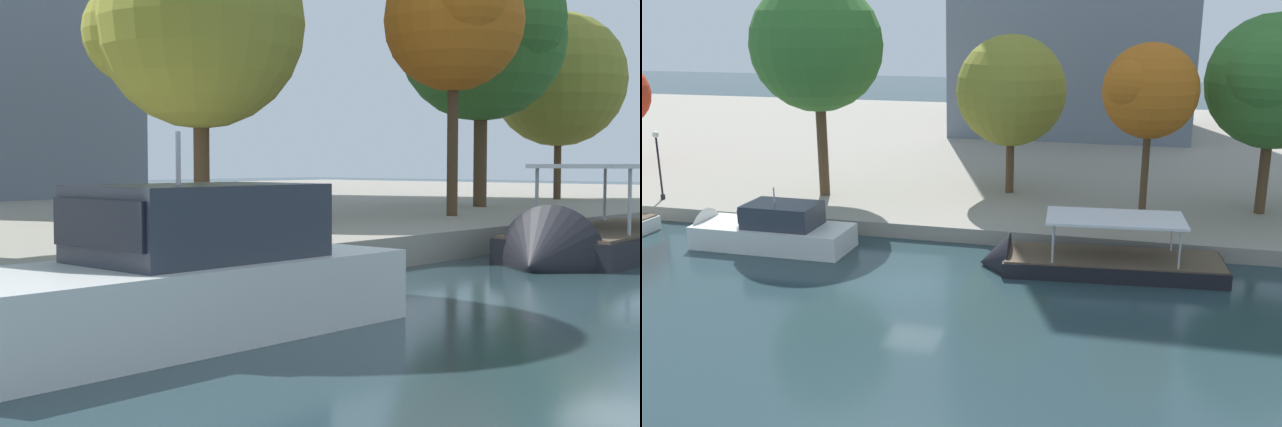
{
  "view_description": "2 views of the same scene",
  "coord_description": "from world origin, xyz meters",
  "views": [
    {
      "loc": [
        -17.46,
        -7.31,
        2.76
      ],
      "look_at": [
        -2.35,
        6.3,
        1.6
      ],
      "focal_mm": 50.0,
      "sensor_mm": 36.0,
      "label": 1
    },
    {
      "loc": [
        9.2,
        -28.16,
        11.73
      ],
      "look_at": [
        0.96,
        5.47,
        2.01
      ],
      "focal_mm": 39.5,
      "sensor_mm": 36.0,
      "label": 2
    }
  ],
  "objects": [
    {
      "name": "ground_plane",
      "position": [
        0.0,
        0.0,
        0.0
      ],
      "size": [
        220.0,
        220.0,
        0.0
      ],
      "primitive_type": "plane",
      "color": "#23383D"
    },
    {
      "name": "tree_1",
      "position": [
        -9.92,
        11.73,
        10.1
      ],
      "size": [
        7.95,
        7.95,
        13.22
      ],
      "color": "#4C3823",
      "rests_on": "dock_promenade"
    },
    {
      "name": "tree_3",
      "position": [
        9.82,
        10.89,
        8.06
      ],
      "size": [
        5.1,
        5.1,
        9.64
      ],
      "color": "#4C3823",
      "rests_on": "dock_promenade"
    },
    {
      "name": "motor_yacht_1",
      "position": [
        -9.43,
        3.68,
        0.72
      ],
      "size": [
        9.29,
        3.07,
        4.24
      ],
      "rotation": [
        0.0,
        0.0,
        3.13
      ],
      "color": "silver",
      "rests_on": "ground_plane"
    },
    {
      "name": "tour_boat_2",
      "position": [
        7.35,
        3.97,
        0.32
      ],
      "size": [
        11.65,
        4.18,
        4.04
      ],
      "rotation": [
        0.0,
        0.0,
        3.23
      ],
      "color": "black",
      "rests_on": "ground_plane"
    },
    {
      "name": "dock_promenade",
      "position": [
        0.0,
        34.18,
        0.41
      ],
      "size": [
        120.0,
        55.0,
        0.82
      ],
      "primitive_type": "cube",
      "color": "gray",
      "rests_on": "ground_plane"
    },
    {
      "name": "lamp_post",
      "position": [
        -18.82,
        8.37,
        3.43
      ],
      "size": [
        0.4,
        0.4,
        4.23
      ],
      "color": "black",
      "rests_on": "dock_promenade"
    },
    {
      "name": "tree_2",
      "position": [
        1.53,
        15.19,
        7.44
      ],
      "size": [
        6.85,
        6.85,
        9.9
      ],
      "color": "#4C3823",
      "rests_on": "dock_promenade"
    },
    {
      "name": "tree_4",
      "position": [
        16.72,
        13.68,
        8.17
      ],
      "size": [
        7.51,
        7.8,
        11.16
      ],
      "color": "#4C3823",
      "rests_on": "dock_promenade"
    }
  ]
}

